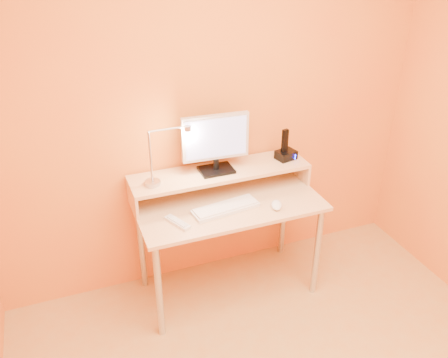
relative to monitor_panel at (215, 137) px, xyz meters
name	(u,v)px	position (x,y,z in m)	size (l,w,h in m)	color
wall_back	(211,109)	(0.03, 0.16, 0.13)	(3.00, 0.04, 2.50)	orange
desk_leg_fl	(159,292)	(-0.52, -0.41, -0.77)	(0.04, 0.04, 0.69)	#B9B8BF
desk_leg_fr	(317,252)	(0.58, -0.41, -0.77)	(0.04, 0.04, 0.69)	#B9B8BF
desk_leg_bl	(141,245)	(-0.52, 0.09, -0.77)	(0.04, 0.04, 0.69)	#B9B8BF
desk_leg_br	(283,215)	(0.58, 0.09, -0.77)	(0.04, 0.04, 0.69)	#B9B8BF
desk_lower	(229,204)	(0.03, -0.16, -0.41)	(1.20, 0.60, 0.03)	#E8B37D
shelf_riser_left	(132,199)	(-0.56, -0.01, -0.33)	(0.02, 0.30, 0.14)	#E8B37D
shelf_riser_right	(299,168)	(0.62, -0.01, -0.33)	(0.02, 0.30, 0.14)	#E8B37D
desk_shelf	(220,172)	(0.03, -0.01, -0.25)	(1.20, 0.30, 0.03)	#E8B37D
monitor_foot	(216,170)	(0.00, -0.01, -0.23)	(0.22, 0.16, 0.02)	black
monitor_neck	(216,164)	(0.00, -0.01, -0.19)	(0.04, 0.04, 0.07)	black
monitor_panel	(215,137)	(0.00, 0.00, 0.00)	(0.44, 0.04, 0.30)	silver
monitor_back	(214,136)	(0.00, 0.02, 0.00)	(0.39, 0.01, 0.25)	black
monitor_screen	(216,138)	(0.00, -0.02, 0.00)	(0.40, 0.00, 0.26)	#969AD4
lamp_base	(153,183)	(-0.43, -0.04, -0.23)	(0.10, 0.10, 0.03)	#B9B8BF
lamp_post	(150,157)	(-0.43, -0.04, -0.05)	(0.01, 0.01, 0.33)	#B9B8BF
lamp_arm	(168,129)	(-0.31, -0.04, 0.12)	(0.01, 0.01, 0.24)	#B9B8BF
lamp_head	(188,129)	(-0.19, -0.04, 0.10)	(0.04, 0.04, 0.03)	#B9B8BF
lamp_bulb	(188,131)	(-0.19, -0.04, 0.09)	(0.03, 0.03, 0.00)	#FFEAC6
phone_dock	(286,155)	(0.51, -0.01, -0.21)	(0.13, 0.10, 0.06)	black
phone_handset	(285,141)	(0.50, -0.01, -0.10)	(0.04, 0.03, 0.16)	black
phone_led	(295,157)	(0.56, -0.06, -0.21)	(0.01, 0.00, 0.04)	#161BEE
keyboard	(226,208)	(-0.02, -0.24, -0.39)	(0.43, 0.14, 0.02)	silver
mouse	(277,205)	(0.29, -0.33, -0.38)	(0.07, 0.12, 0.04)	white
remote_control	(177,223)	(-0.35, -0.28, -0.39)	(0.05, 0.19, 0.02)	silver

